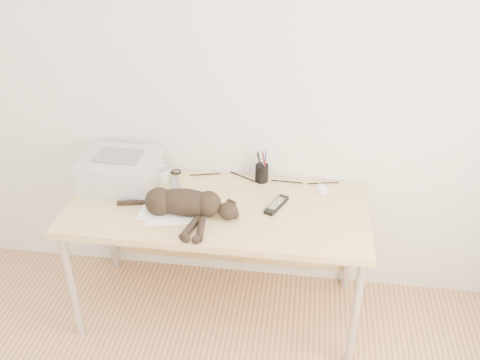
# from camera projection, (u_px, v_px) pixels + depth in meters

# --- Properties ---
(wall_back) EXTENTS (3.50, 0.00, 3.50)m
(wall_back) POSITION_uv_depth(u_px,v_px,m) (227.00, 82.00, 2.85)
(wall_back) COLOR white
(wall_back) RESTS_ON floor
(desk) EXTENTS (1.60, 0.70, 0.74)m
(desk) POSITION_uv_depth(u_px,v_px,m) (221.00, 217.00, 2.98)
(desk) COLOR #D8BD7F
(desk) RESTS_ON floor
(printer) EXTENTS (0.41, 0.35, 0.19)m
(printer) POSITION_uv_depth(u_px,v_px,m) (120.00, 171.00, 2.97)
(printer) COLOR #B2B2B7
(printer) RESTS_ON desk
(papers) EXTENTS (0.37, 0.29, 0.01)m
(papers) POSITION_uv_depth(u_px,v_px,m) (174.00, 211.00, 2.79)
(papers) COLOR white
(papers) RESTS_ON desk
(cat) EXTENTS (0.66, 0.31, 0.15)m
(cat) POSITION_uv_depth(u_px,v_px,m) (182.00, 204.00, 2.73)
(cat) COLOR black
(cat) RESTS_ON desk
(mug) EXTENTS (0.14, 0.14, 0.09)m
(mug) POSITION_uv_depth(u_px,v_px,m) (162.00, 175.00, 3.02)
(mug) COLOR white
(mug) RESTS_ON desk
(pen_cup) EXTENTS (0.07, 0.07, 0.19)m
(pen_cup) POSITION_uv_depth(u_px,v_px,m) (262.00, 173.00, 3.03)
(pen_cup) COLOR black
(pen_cup) RESTS_ON desk
(remote_grey) EXTENTS (0.10, 0.17, 0.02)m
(remote_grey) POSITION_uv_depth(u_px,v_px,m) (176.00, 185.00, 3.00)
(remote_grey) COLOR slate
(remote_grey) RESTS_ON desk
(remote_black) EXTENTS (0.12, 0.19, 0.02)m
(remote_black) POSITION_uv_depth(u_px,v_px,m) (276.00, 205.00, 2.82)
(remote_black) COLOR black
(remote_black) RESTS_ON desk
(mouse) EXTENTS (0.10, 0.13, 0.04)m
(mouse) POSITION_uv_depth(u_px,v_px,m) (322.00, 187.00, 2.96)
(mouse) COLOR silver
(mouse) RESTS_ON desk
(cable_tangle) EXTENTS (1.36, 0.07, 0.01)m
(cable_tangle) POSITION_uv_depth(u_px,v_px,m) (227.00, 176.00, 3.09)
(cable_tangle) COLOR black
(cable_tangle) RESTS_ON desk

